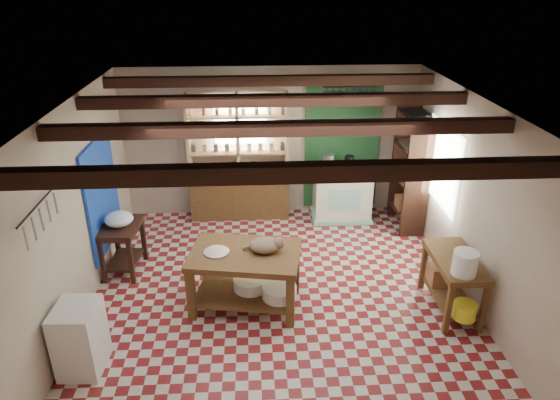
{
  "coord_description": "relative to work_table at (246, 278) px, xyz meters",
  "views": [
    {
      "loc": [
        -0.32,
        -5.72,
        4.0
      ],
      "look_at": [
        0.04,
        0.3,
        1.22
      ],
      "focal_mm": 32.0,
      "sensor_mm": 36.0,
      "label": 1
    }
  ],
  "objects": [
    {
      "name": "floor",
      "position": [
        0.44,
        0.29,
        -0.4
      ],
      "size": [
        5.0,
        5.0,
        0.02
      ],
      "primitive_type": "cube",
      "color": "maroon",
      "rests_on": "ground"
    },
    {
      "name": "ceiling",
      "position": [
        0.44,
        0.29,
        2.21
      ],
      "size": [
        5.0,
        5.0,
        0.02
      ],
      "primitive_type": "cube",
      "color": "#4A4A4F",
      "rests_on": "wall_back"
    },
    {
      "name": "wall_back",
      "position": [
        0.44,
        2.79,
        0.91
      ],
      "size": [
        5.0,
        0.04,
        2.6
      ],
      "primitive_type": "cube",
      "color": "#C0AE9A",
      "rests_on": "floor"
    },
    {
      "name": "wall_front",
      "position": [
        0.44,
        -2.21,
        0.91
      ],
      "size": [
        5.0,
        0.04,
        2.6
      ],
      "primitive_type": "cube",
      "color": "#C0AE9A",
      "rests_on": "floor"
    },
    {
      "name": "wall_left",
      "position": [
        -2.06,
        0.29,
        0.91
      ],
      "size": [
        0.04,
        5.0,
        2.6
      ],
      "primitive_type": "cube",
      "color": "#C0AE9A",
      "rests_on": "floor"
    },
    {
      "name": "wall_right",
      "position": [
        2.94,
        0.29,
        0.91
      ],
      "size": [
        0.04,
        5.0,
        2.6
      ],
      "primitive_type": "cube",
      "color": "#C0AE9A",
      "rests_on": "floor"
    },
    {
      "name": "ceiling_beams",
      "position": [
        0.44,
        0.29,
        2.09
      ],
      "size": [
        5.0,
        3.8,
        0.15
      ],
      "primitive_type": "cube",
      "color": "#361C13",
      "rests_on": "ceiling"
    },
    {
      "name": "blue_wall_patch",
      "position": [
        -2.03,
        1.19,
        0.71
      ],
      "size": [
        0.04,
        1.4,
        1.6
      ],
      "primitive_type": "cube",
      "color": "#1944BB",
      "rests_on": "wall_left"
    },
    {
      "name": "green_wall_patch",
      "position": [
        1.69,
        2.76,
        0.86
      ],
      "size": [
        1.3,
        0.04,
        2.3
      ],
      "primitive_type": "cube",
      "color": "#205128",
      "rests_on": "wall_back"
    },
    {
      "name": "window_back",
      "position": [
        -0.06,
        2.77,
        1.31
      ],
      "size": [
        0.9,
        0.02,
        0.8
      ],
      "primitive_type": "cube",
      "color": "#B5C6AF",
      "rests_on": "wall_back"
    },
    {
      "name": "window_right",
      "position": [
        2.92,
        1.29,
        1.01
      ],
      "size": [
        0.02,
        1.3,
        1.2
      ],
      "primitive_type": "cube",
      "color": "#B5C6AF",
      "rests_on": "wall_right"
    },
    {
      "name": "utensil_rail",
      "position": [
        -2.0,
        -0.91,
        1.39
      ],
      "size": [
        0.06,
        0.9,
        0.28
      ],
      "primitive_type": "cube",
      "color": "black",
      "rests_on": "wall_left"
    },
    {
      "name": "pot_rack",
      "position": [
        1.69,
        2.34,
        1.79
      ],
      "size": [
        0.86,
        0.12,
        0.36
      ],
      "primitive_type": "cube",
      "color": "black",
      "rests_on": "ceiling"
    },
    {
      "name": "shelving_unit",
      "position": [
        -0.11,
        2.6,
        0.71
      ],
      "size": [
        1.7,
        0.34,
        2.2
      ],
      "primitive_type": "cube",
      "color": "#DBAC7E",
      "rests_on": "floor"
    },
    {
      "name": "tall_rack",
      "position": [
        2.72,
        2.09,
        0.61
      ],
      "size": [
        0.4,
        0.86,
        2.0
      ],
      "primitive_type": "cube",
      "color": "#361C13",
      "rests_on": "floor"
    },
    {
      "name": "work_table",
      "position": [
        0.0,
        0.0,
        0.0
      ],
      "size": [
        1.51,
        1.14,
        0.78
      ],
      "primitive_type": "cube",
      "rotation": [
        0.0,
        0.0,
        -0.17
      ],
      "color": "brown",
      "rests_on": "floor"
    },
    {
      "name": "stove",
      "position": [
        1.67,
        2.44,
        0.09
      ],
      "size": [
        0.99,
        0.68,
        0.96
      ],
      "primitive_type": "cube",
      "rotation": [
        0.0,
        0.0,
        -0.02
      ],
      "color": "white",
      "rests_on": "floor"
    },
    {
      "name": "prep_table",
      "position": [
        -1.76,
        0.9,
        -0.02
      ],
      "size": [
        0.57,
        0.77,
        0.74
      ],
      "primitive_type": "cube",
      "rotation": [
        0.0,
        0.0,
        -0.08
      ],
      "color": "#361C13",
      "rests_on": "floor"
    },
    {
      "name": "white_cabinet",
      "position": [
        -1.78,
        -1.06,
        0.01
      ],
      "size": [
        0.47,
        0.55,
        0.79
      ],
      "primitive_type": "cube",
      "rotation": [
        0.0,
        0.0,
        -0.06
      ],
      "color": "white",
      "rests_on": "floor"
    },
    {
      "name": "right_counter",
      "position": [
        2.62,
        -0.26,
        -0.01
      ],
      "size": [
        0.54,
        1.07,
        0.76
      ],
      "primitive_type": "cube",
      "rotation": [
        0.0,
        0.0,
        -0.01
      ],
      "color": "brown",
      "rests_on": "floor"
    },
    {
      "name": "cat",
      "position": [
        0.25,
        0.01,
        0.48
      ],
      "size": [
        0.4,
        0.3,
        0.18
      ],
      "primitive_type": "ellipsoid",
      "rotation": [
        0.0,
        0.0,
        0.0
      ],
      "color": "#9C7B5A",
      "rests_on": "work_table"
    },
    {
      "name": "steel_tray",
      "position": [
        -0.35,
        0.01,
        0.4
      ],
      "size": [
        0.38,
        0.38,
        0.02
      ],
      "primitive_type": "cylinder",
      "rotation": [
        0.0,
        0.0,
        -0.17
      ],
      "color": "#A5A6AC",
      "rests_on": "work_table"
    },
    {
      "name": "basin_large",
      "position": [
        0.06,
        0.04,
        -0.11
      ],
      "size": [
        0.51,
        0.51,
        0.15
      ],
      "primitive_type": "cylinder",
      "rotation": [
        0.0,
        0.0,
        -0.17
      ],
      "color": "white",
      "rests_on": "work_table"
    },
    {
      "name": "basin_small",
      "position": [
        0.43,
        -0.18,
        -0.11
      ],
      "size": [
        0.51,
        0.51,
        0.15
      ],
      "primitive_type": "cylinder",
      "rotation": [
        0.0,
        0.0,
        -0.17
      ],
      "color": "white",
      "rests_on": "work_table"
    },
    {
      "name": "kettle_left",
      "position": [
        1.42,
        2.44,
        0.68
      ],
      "size": [
        0.2,
        0.2,
        0.23
      ],
      "primitive_type": "cylinder",
      "rotation": [
        0.0,
        0.0,
        -0.02
      ],
      "color": "#A5A6AC",
      "rests_on": "stove"
    },
    {
      "name": "kettle_right",
      "position": [
        1.77,
        2.44,
        0.67
      ],
      "size": [
        0.16,
        0.16,
        0.2
      ],
      "primitive_type": "cylinder",
      "rotation": [
        0.0,
        0.0,
        -0.02
      ],
      "color": "black",
      "rests_on": "stove"
    },
    {
      "name": "enamel_bowl",
      "position": [
        -1.76,
        0.9,
        0.45
      ],
      "size": [
        0.42,
        0.42,
        0.2
      ],
      "primitive_type": "ellipsoid",
      "rotation": [
        0.0,
        0.0,
        -0.08
      ],
      "color": "white",
      "rests_on": "prep_table"
    },
    {
      "name": "white_bucket",
      "position": [
        2.57,
        -0.61,
        0.52
      ],
      "size": [
        0.29,
        0.29,
        0.29
      ],
      "primitive_type": "cylinder",
      "rotation": [
        0.0,
        0.0,
        -0.01
      ],
      "color": "white",
      "rests_on": "right_counter"
    },
    {
      "name": "wicker_basket",
      "position": [
        2.62,
        0.04,
        -0.05
      ],
      "size": [
        0.38,
        0.31,
        0.27
      ],
      "primitive_type": "cube",
      "rotation": [
        0.0,
        0.0,
        -0.01
      ],
      "color": "#A56E42",
      "rests_on": "right_counter"
    },
    {
      "name": "yellow_tub",
      "position": [
        2.62,
        -0.71,
        -0.09
      ],
      "size": [
        0.28,
        0.28,
        0.2
      ],
      "primitive_type": "cylinder",
      "rotation": [
        0.0,
        0.0,
        -0.01
      ],
      "color": "yellow",
      "rests_on": "right_counter"
    }
  ]
}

